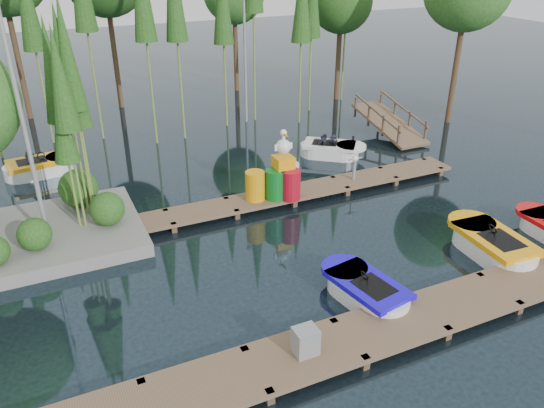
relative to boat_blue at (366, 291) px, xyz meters
name	(u,v)px	position (x,y,z in m)	size (l,w,h in m)	color
ground_plane	(263,249)	(-1.29, 3.20, -0.25)	(90.00, 90.00, 0.00)	#1C2B35
near_dock	(349,340)	(-1.29, -1.30, -0.02)	(18.00, 1.50, 0.50)	brown
far_dock	(260,200)	(-0.29, 5.70, -0.02)	(15.00, 1.20, 0.50)	brown
lamp_island	(19,103)	(-6.79, 5.70, 4.01)	(0.30, 0.30, 7.25)	gray
lamp_rear	(244,30)	(2.71, 14.20, 4.01)	(0.30, 0.30, 7.25)	gray
ramp	(389,123)	(7.71, 9.71, 0.34)	(1.50, 3.94, 1.49)	brown
boat_blue	(366,291)	(0.00, 0.00, 0.00)	(1.59, 2.75, 0.87)	white
boat_yellow_near	(492,245)	(4.36, 0.29, 0.04)	(1.52, 3.04, 1.00)	white
boat_yellow_far	(40,167)	(-6.67, 11.57, 0.04)	(2.88, 1.55, 1.38)	white
boat_white_far	(330,150)	(4.07, 8.61, 0.03)	(2.81, 2.56, 1.25)	white
utility_cabinet	(305,341)	(-2.35, -1.30, 0.35)	(0.49, 0.41, 0.60)	gray
yellow_barrel	(255,186)	(-0.47, 5.70, 0.52)	(0.64, 0.64, 0.95)	orange
drum_cluster	(285,177)	(0.51, 5.54, 0.71)	(1.31, 1.21, 2.27)	#0B681D
seagull_post	(355,163)	(3.30, 5.70, 0.65)	(0.56, 0.30, 0.89)	gray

